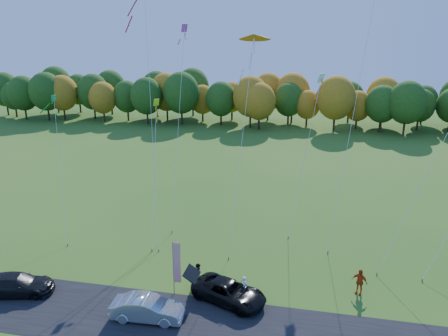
% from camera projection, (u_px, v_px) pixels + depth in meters
% --- Properties ---
extents(ground, '(160.00, 160.00, 0.00)m').
position_uv_depth(ground, '(206.00, 289.00, 30.40)').
color(ground, '#2D5C18').
extents(asphalt_strip, '(90.00, 6.00, 0.01)m').
position_uv_depth(asphalt_strip, '(191.00, 325.00, 26.66)').
color(asphalt_strip, black).
rests_on(asphalt_strip, ground).
extents(tree_line, '(116.00, 12.00, 10.00)m').
position_uv_depth(tree_line, '(277.00, 127.00, 81.78)').
color(tree_line, '#1E4711').
rests_on(tree_line, ground).
extents(black_suv, '(5.58, 4.04, 1.41)m').
position_uv_depth(black_suv, '(229.00, 292.00, 28.82)').
color(black_suv, black).
rests_on(black_suv, ground).
extents(silver_sedan, '(4.62, 1.85, 1.49)m').
position_uv_depth(silver_sedan, '(147.00, 308.00, 27.02)').
color(silver_sedan, silver).
rests_on(silver_sedan, ground).
extents(dark_truck_a, '(5.22, 3.11, 1.42)m').
position_uv_depth(dark_truck_a, '(17.00, 284.00, 29.67)').
color(dark_truck_a, black).
rests_on(dark_truck_a, ground).
extents(person_tailgate_a, '(0.42, 0.61, 1.61)m').
position_uv_depth(person_tailgate_a, '(245.00, 287.00, 29.14)').
color(person_tailgate_a, silver).
rests_on(person_tailgate_a, ground).
extents(person_tailgate_b, '(0.62, 0.80, 1.65)m').
position_uv_depth(person_tailgate_b, '(199.00, 274.00, 30.69)').
color(person_tailgate_b, gray).
rests_on(person_tailgate_b, ground).
extents(person_east, '(1.16, 0.90, 1.84)m').
position_uv_depth(person_east, '(359.00, 281.00, 29.62)').
color(person_east, '#BB4111').
rests_on(person_east, ground).
extents(feather_flag, '(0.52, 0.12, 3.93)m').
position_uv_depth(feather_flag, '(176.00, 262.00, 29.15)').
color(feather_flag, '#999999').
rests_on(feather_flag, ground).
extents(kite_delta_blue, '(5.74, 11.82, 22.75)m').
position_uv_depth(kite_delta_blue, '(151.00, 107.00, 37.82)').
color(kite_delta_blue, '#4C3F33').
rests_on(kite_delta_blue, ground).
extents(kite_parafoil_orange, '(5.27, 12.96, 26.79)m').
position_uv_depth(kite_parafoil_orange, '(360.00, 80.00, 36.78)').
color(kite_parafoil_orange, '#4C3F33').
rests_on(kite_parafoil_orange, ground).
extents(kite_delta_red, '(2.83, 10.11, 18.27)m').
position_uv_depth(kite_delta_red, '(245.00, 118.00, 36.18)').
color(kite_delta_red, '#4C3F33').
rests_on(kite_delta_red, ground).
extents(kite_parafoil_rainbow, '(8.08, 6.92, 14.39)m').
position_uv_depth(kite_parafoil_rainbow, '(427.00, 174.00, 32.35)').
color(kite_parafoil_rainbow, '#4C3F33').
rests_on(kite_parafoil_rainbow, ground).
extents(kite_diamond_yellow, '(1.74, 6.27, 11.90)m').
position_uv_depth(kite_diamond_yellow, '(154.00, 172.00, 36.70)').
color(kite_diamond_yellow, '#4C3F33').
rests_on(kite_diamond_yellow, ground).
extents(kite_diamond_green, '(4.28, 6.79, 11.92)m').
position_uv_depth(kite_diamond_green, '(60.00, 168.00, 38.03)').
color(kite_diamond_green, '#4C3F33').
rests_on(kite_diamond_green, ground).
extents(kite_diamond_white, '(2.74, 6.98, 14.01)m').
position_uv_depth(kite_diamond_white, '(305.00, 155.00, 38.52)').
color(kite_diamond_white, '#4C3F33').
rests_on(kite_diamond_white, ground).
extents(kite_diamond_pink, '(1.42, 8.60, 18.22)m').
position_uv_depth(kite_diamond_pink, '(178.00, 125.00, 40.03)').
color(kite_diamond_pink, '#4C3F33').
rests_on(kite_diamond_pink, ground).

